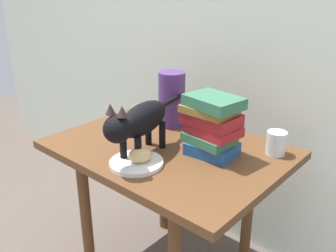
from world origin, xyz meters
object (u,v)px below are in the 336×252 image
at_px(candle_jar, 276,144).
at_px(tv_remote, 129,120).
at_px(plate, 136,163).
at_px(side_table, 168,165).
at_px(cat, 139,121).
at_px(book_stack, 212,125).
at_px(bread_roll, 140,155).
at_px(green_vase, 172,99).

xyz_separation_m(candle_jar, tv_remote, (-0.62, -0.13, -0.03)).
bearing_deg(plate, side_table, 96.21).
distance_m(side_table, tv_remote, 0.31).
distance_m(plate, candle_jar, 0.50).
xyz_separation_m(plate, cat, (-0.03, 0.05, 0.13)).
relative_size(candle_jar, tv_remote, 0.57).
height_order(cat, tv_remote, cat).
bearing_deg(side_table, plate, -83.79).
bearing_deg(candle_jar, book_stack, -138.86).
height_order(bread_roll, candle_jar, candle_jar).
bearing_deg(candle_jar, green_vase, -176.04).
height_order(plate, book_stack, book_stack).
distance_m(side_table, green_vase, 0.29).
distance_m(side_table, plate, 0.20).
relative_size(plate, bread_roll, 2.27).
bearing_deg(green_vase, bread_roll, -65.06).
distance_m(green_vase, tv_remote, 0.22).
relative_size(book_stack, tv_remote, 1.44).
height_order(plate, green_vase, green_vase).
bearing_deg(plate, book_stack, 59.28).
xyz_separation_m(plate, bread_roll, (0.01, 0.00, 0.03)).
distance_m(candle_jar, tv_remote, 0.63).
bearing_deg(green_vase, candle_jar, 3.96).
distance_m(bread_roll, cat, 0.12).
bearing_deg(book_stack, bread_roll, -118.44).
bearing_deg(candle_jar, plate, -129.06).
bearing_deg(candle_jar, bread_roll, -128.01).
height_order(plate, bread_roll, bread_roll).
bearing_deg(book_stack, green_vase, 157.33).
xyz_separation_m(book_stack, green_vase, (-0.29, 0.12, 0.00)).
height_order(side_table, tv_remote, tv_remote).
height_order(cat, book_stack, cat).
bearing_deg(tv_remote, candle_jar, 1.90).
relative_size(green_vase, tv_remote, 1.54).
height_order(candle_jar, tv_remote, candle_jar).
relative_size(plate, candle_jar, 2.13).
bearing_deg(book_stack, tv_remote, 177.45).
bearing_deg(side_table, book_stack, 17.45).
bearing_deg(green_vase, side_table, -52.86).
distance_m(bread_roll, green_vase, 0.39).
bearing_deg(plate, cat, 124.21).
height_order(book_stack, green_vase, green_vase).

